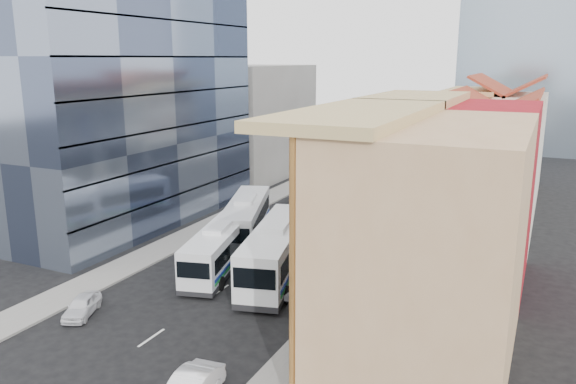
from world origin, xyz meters
The scene contains 14 objects.
ground centered at (0.00, 0.00, 0.00)m, with size 200.00×200.00×0.00m, color black.
sidewalk_right centered at (8.50, 22.00, 0.07)m, with size 3.00×90.00×0.15m, color slate.
sidewalk_left centered at (-8.50, 22.00, 0.07)m, with size 3.00×90.00×0.15m, color slate.
shophouse_tan centered at (14.00, 5.00, 6.00)m, with size 8.00×14.00×12.00m, color tan.
shophouse_red centered at (14.00, 17.00, 6.00)m, with size 8.00×10.00×12.00m, color maroon.
shophouse_cream_near centered at (14.00, 26.50, 5.00)m, with size 8.00×9.00×10.00m, color silver.
shophouse_cream_mid centered at (14.00, 35.50, 5.00)m, with size 8.00×9.00×10.00m, color silver.
shophouse_cream_far centered at (14.00, 46.00, 5.50)m, with size 8.00×12.00×11.00m, color silver.
office_tower centered at (-17.00, 19.00, 15.00)m, with size 12.00×26.00×30.00m, color #3A445C.
office_block_far centered at (-16.00, 42.00, 7.00)m, with size 10.00×18.00×14.00m, color gray.
bus_left_near centered at (-2.00, 11.17, 1.70)m, with size 2.48×10.60×3.40m, color white, non-canonical shape.
bus_left_far centered at (-3.64, 18.06, 1.87)m, with size 2.73×11.65×3.74m, color silver, non-canonical shape.
bus_right centered at (2.36, 11.77, 2.02)m, with size 2.94×12.57×4.03m, color white, non-canonical shape.
sedan_left centered at (-5.50, 1.52, 0.59)m, with size 1.40×3.47×1.18m, color silver.
Camera 1 is at (18.65, -21.11, 14.88)m, focal length 35.00 mm.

